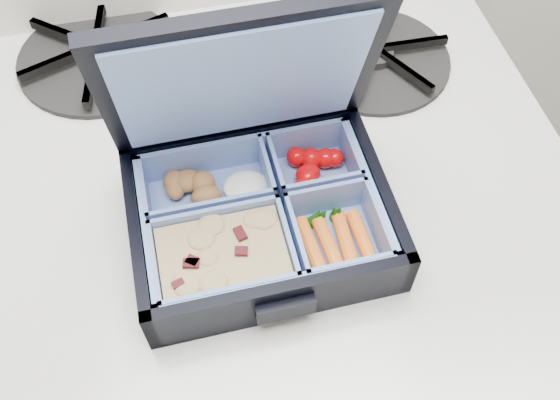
{
  "coord_description": "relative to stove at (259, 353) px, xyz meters",
  "views": [
    {
      "loc": [
        -0.6,
        1.33,
        1.38
      ],
      "look_at": [
        -0.54,
        1.62,
        0.95
      ],
      "focal_mm": 40.0,
      "sensor_mm": 36.0,
      "label": 1
    }
  ],
  "objects": [
    {
      "name": "fork",
      "position": [
        0.08,
        0.06,
        0.46
      ],
      "size": [
        0.14,
        0.14,
        0.01
      ],
      "primitive_type": null,
      "rotation": [
        0.0,
        0.0,
        -0.77
      ],
      "color": "#ACACAC",
      "rests_on": "stove"
    },
    {
      "name": "stove",
      "position": [
        0.0,
        0.0,
        0.0
      ],
      "size": [
        0.61,
        0.61,
        0.92
      ],
      "primitive_type": null,
      "color": "silver",
      "rests_on": "floor"
    },
    {
      "name": "burner_grate",
      "position": [
        0.16,
        0.12,
        0.47
      ],
      "size": [
        0.16,
        0.16,
        0.02
      ],
      "primitive_type": "cylinder",
      "rotation": [
        0.0,
        0.0,
        -0.02
      ],
      "color": "black",
      "rests_on": "stove"
    },
    {
      "name": "burner_grate_rear",
      "position": [
        -0.12,
        0.18,
        0.47
      ],
      "size": [
        0.22,
        0.22,
        0.02
      ],
      "primitive_type": "cylinder",
      "rotation": [
        0.0,
        0.0,
        0.36
      ],
      "color": "black",
      "rests_on": "stove"
    },
    {
      "name": "bento_box",
      "position": [
        0.0,
        -0.07,
        0.48
      ],
      "size": [
        0.22,
        0.17,
        0.05
      ],
      "primitive_type": null,
      "rotation": [
        0.0,
        0.0,
        0.02
      ],
      "color": "black",
      "rests_on": "stove"
    }
  ]
}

